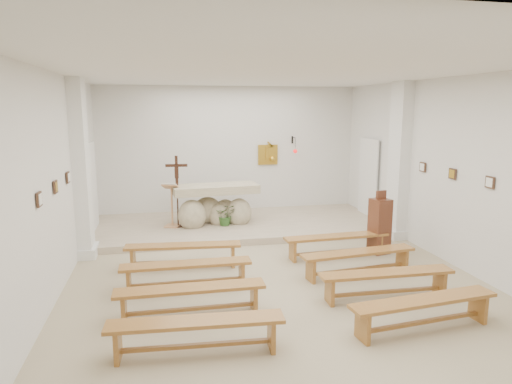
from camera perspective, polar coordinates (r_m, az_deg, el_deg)
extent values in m
cube|color=#BEAF89|center=(8.07, 2.24, -10.84)|extent=(7.00, 10.00, 0.00)
cube|color=silver|center=(7.57, -24.24, 0.55)|extent=(0.02, 10.00, 3.50)
cube|color=silver|center=(9.10, 24.19, 2.10)|extent=(0.02, 10.00, 3.50)
cube|color=silver|center=(12.47, -3.26, 5.05)|extent=(7.00, 0.02, 3.50)
cube|color=silver|center=(7.53, 2.44, 14.72)|extent=(7.00, 10.00, 0.02)
cube|color=#C0AD93|center=(11.31, -2.05, -4.13)|extent=(6.98, 3.00, 0.15)
cube|color=white|center=(9.49, -21.00, 2.64)|extent=(0.26, 0.55, 3.50)
cube|color=white|center=(10.71, 17.43, 3.68)|extent=(0.26, 0.55, 3.50)
cube|color=gold|center=(12.65, 1.49, 4.69)|extent=(0.55, 0.04, 0.55)
cube|color=black|center=(12.80, 4.56, 6.53)|extent=(0.04, 0.02, 0.20)
cylinder|color=black|center=(12.65, 4.75, 6.80)|extent=(0.02, 0.30, 0.02)
cylinder|color=black|center=(12.52, 4.94, 5.97)|extent=(0.01, 0.01, 0.34)
sphere|color=red|center=(12.54, 4.92, 5.11)|extent=(0.11, 0.11, 0.11)
cube|color=#432B1D|center=(6.80, -25.47, -0.83)|extent=(0.03, 0.20, 0.20)
cube|color=#432B1D|center=(7.76, -23.77, 0.59)|extent=(0.03, 0.20, 0.20)
cube|color=#432B1D|center=(8.73, -22.45, 1.71)|extent=(0.03, 0.20, 0.20)
cube|color=#432B1D|center=(8.47, 27.21, 1.08)|extent=(0.03, 0.20, 0.20)
cube|color=#432B1D|center=(9.26, 23.35, 2.10)|extent=(0.03, 0.20, 0.20)
cube|color=#432B1D|center=(10.08, 20.12, 2.95)|extent=(0.03, 0.20, 0.20)
cube|color=silver|center=(10.46, -20.20, -4.91)|extent=(0.10, 0.85, 0.52)
cube|color=silver|center=(11.60, 15.62, -3.16)|extent=(0.10, 0.85, 0.52)
ellipsoid|color=beige|center=(10.86, -7.99, -2.92)|extent=(0.66, 0.56, 0.75)
ellipsoid|color=beige|center=(11.13, -2.14, -2.60)|extent=(0.62, 0.52, 0.70)
ellipsoid|color=beige|center=(11.28, -6.08, -2.28)|extent=(0.70, 0.60, 0.66)
ellipsoid|color=beige|center=(11.35, -3.86, -2.45)|extent=(0.57, 0.49, 0.62)
ellipsoid|color=beige|center=(11.10, -4.71, -2.96)|extent=(0.48, 0.41, 0.57)
cube|color=beige|center=(11.01, -5.10, 0.39)|extent=(2.10, 0.97, 0.20)
cube|color=tan|center=(11.04, -10.38, -4.17)|extent=(0.42, 0.42, 0.04)
cylinder|color=tan|center=(10.94, -10.46, -1.94)|extent=(0.05, 0.05, 0.91)
cube|color=tan|center=(10.83, -10.58, 0.64)|extent=(0.46, 0.40, 0.15)
cube|color=white|center=(10.79, -10.66, 0.84)|extent=(0.39, 0.33, 0.12)
cylinder|color=#321B0F|center=(11.03, -9.68, -4.19)|extent=(0.22, 0.22, 0.03)
cylinder|color=#321B0F|center=(10.91, -9.76, -1.68)|extent=(0.03, 0.03, 1.02)
cube|color=#321B0F|center=(10.77, -9.90, 2.66)|extent=(0.07, 0.05, 0.69)
cube|color=#321B0F|center=(10.76, -9.92, 3.29)|extent=(0.51, 0.08, 0.06)
cube|color=#321B0F|center=(10.75, -9.90, 2.49)|extent=(0.09, 0.04, 0.30)
imported|color=#2E5A24|center=(10.94, -3.83, -2.87)|extent=(0.47, 0.41, 0.51)
cube|color=#562B18|center=(9.62, 15.19, -4.14)|extent=(0.41, 0.41, 1.12)
cube|color=#562B18|center=(9.48, 15.38, -0.37)|extent=(0.23, 0.10, 0.18)
cube|color=#A97131|center=(8.59, -9.10, -6.63)|extent=(2.14, 0.54, 0.05)
cube|color=#A97131|center=(8.75, -15.12, -8.07)|extent=(0.09, 0.31, 0.40)
cube|color=#A97131|center=(8.65, -2.94, -7.91)|extent=(0.09, 0.31, 0.40)
cube|color=#A97131|center=(8.68, -9.04, -8.58)|extent=(1.78, 0.23, 0.05)
cube|color=#A97131|center=(9.21, 10.03, -5.48)|extent=(2.14, 0.44, 0.05)
cube|color=#A97131|center=(8.94, 4.60, -7.33)|extent=(0.07, 0.31, 0.40)
cube|color=#A97131|center=(9.67, 14.96, -6.26)|extent=(0.07, 0.31, 0.40)
cube|color=#A97131|center=(9.29, 9.97, -7.31)|extent=(1.78, 0.15, 0.05)
cube|color=#A97131|center=(7.60, -8.72, -8.91)|extent=(2.12, 0.35, 0.05)
cube|color=#A97131|center=(7.70, -15.61, -10.69)|extent=(0.06, 0.31, 0.40)
cube|color=#A97131|center=(7.77, -1.80, -10.10)|extent=(0.06, 0.31, 0.40)
cube|color=#A97131|center=(7.71, -8.65, -11.07)|extent=(1.78, 0.07, 0.05)
cube|color=#A97131|center=(8.30, 12.69, -7.38)|extent=(2.15, 0.57, 0.05)
cube|color=#A97131|center=(7.96, 6.85, -9.66)|extent=(0.09, 0.31, 0.40)
cube|color=#A97131|center=(8.85, 17.79, -8.00)|extent=(0.09, 0.31, 0.40)
cube|color=#A97131|center=(8.40, 12.60, -9.38)|extent=(1.78, 0.25, 0.05)
cube|color=#A97131|center=(6.64, -8.21, -11.85)|extent=(2.12, 0.35, 0.05)
cube|color=#A97131|center=(6.75, -16.18, -13.85)|extent=(0.06, 0.31, 0.40)
cube|color=#A97131|center=(6.83, -0.26, -13.11)|extent=(0.06, 0.31, 0.40)
cube|color=#A97131|center=(6.76, -8.14, -14.27)|extent=(1.78, 0.07, 0.05)
cube|color=#A97131|center=(7.42, 16.01, -9.70)|extent=(2.13, 0.38, 0.05)
cube|color=#A97131|center=(7.16, 9.19, -12.09)|extent=(0.06, 0.31, 0.40)
cube|color=#A97131|center=(7.93, 21.97, -10.45)|extent=(0.06, 0.31, 0.40)
cube|color=#A97131|center=(7.53, 15.89, -11.91)|extent=(1.78, 0.10, 0.05)
cube|color=#A97131|center=(5.69, -7.52, -15.78)|extent=(2.14, 0.47, 0.05)
cube|color=#A97131|center=(5.87, -16.90, -17.77)|extent=(0.08, 0.31, 0.40)
cube|color=#A97131|center=(5.87, 1.94, -17.28)|extent=(0.08, 0.31, 0.40)
cube|color=#A97131|center=(5.84, -7.44, -18.50)|extent=(1.78, 0.17, 0.05)
cube|color=#A97131|center=(6.59, 20.27, -12.59)|extent=(2.15, 0.57, 0.05)
cube|color=#A97131|center=(6.19, 13.18, -15.99)|extent=(0.09, 0.31, 0.40)
cube|color=#A97131|center=(7.25, 26.00, -12.77)|extent=(0.09, 0.31, 0.40)
cube|color=#A97131|center=(6.72, 20.10, -15.01)|extent=(1.78, 0.25, 0.05)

